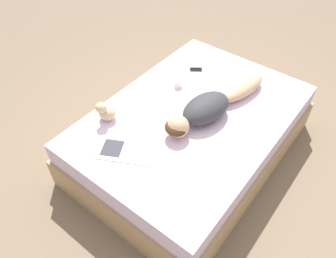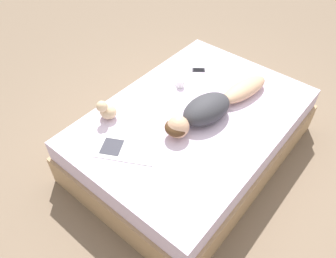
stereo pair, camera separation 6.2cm
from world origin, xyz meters
name	(u,v)px [view 1 (the left image)]	position (x,y,z in m)	size (l,w,h in m)	color
ground_plane	(190,152)	(0.00, 0.00, 0.00)	(12.00, 12.00, 0.00)	#7A6651
bed	(192,134)	(0.00, 0.00, 0.27)	(1.61, 2.28, 0.56)	tan
person	(212,105)	(-0.13, -0.11, 0.65)	(0.45, 1.29, 0.22)	tan
open_magazine	(127,150)	(0.18, 0.72, 0.56)	(0.58, 0.48, 0.01)	white
coffee_mug	(178,83)	(0.36, -0.25, 0.60)	(0.11, 0.08, 0.08)	white
cell_phone	(196,69)	(0.38, -0.60, 0.56)	(0.15, 0.14, 0.01)	black
plush_toy	(106,112)	(0.58, 0.55, 0.65)	(0.16, 0.18, 0.22)	#D1B289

